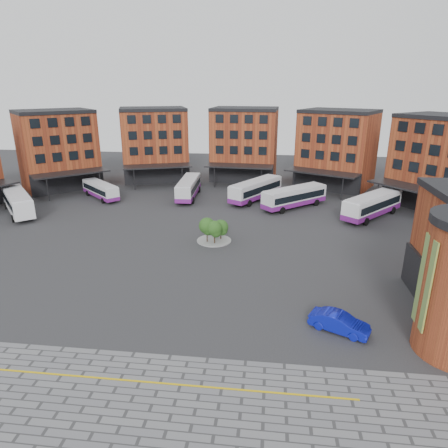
# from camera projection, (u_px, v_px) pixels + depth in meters

# --- Properties ---
(ground) EXTENTS (160.00, 160.00, 0.00)m
(ground) POSITION_uv_depth(u_px,v_px,m) (178.00, 284.00, 40.08)
(ground) COLOR #28282B
(ground) RESTS_ON ground
(yellow_line) EXTENTS (26.00, 0.15, 0.02)m
(yellow_line) POSITION_uv_depth(u_px,v_px,m) (160.00, 383.00, 26.72)
(yellow_line) COLOR gold
(yellow_line) RESTS_ON paving_zone
(main_building) EXTENTS (94.14, 42.48, 14.60)m
(main_building) POSITION_uv_depth(u_px,v_px,m) (197.00, 151.00, 74.07)
(main_building) COLOR #9C4422
(main_building) RESTS_ON ground
(tree_island) EXTENTS (4.40, 4.40, 3.27)m
(tree_island) POSITION_uv_depth(u_px,v_px,m) (214.00, 229.00, 50.18)
(tree_island) COLOR gray
(tree_island) RESTS_ON ground
(bus_a) EXTENTS (10.05, 11.03, 3.44)m
(bus_a) POSITION_uv_depth(u_px,v_px,m) (18.00, 201.00, 61.22)
(bus_a) COLOR white
(bus_a) RESTS_ON ground
(bus_b) EXTENTS (8.92, 8.53, 2.83)m
(bus_b) POSITION_uv_depth(u_px,v_px,m) (100.00, 190.00, 69.79)
(bus_b) COLOR white
(bus_b) RESTS_ON ground
(bus_c) EXTENTS (3.30, 11.86, 3.32)m
(bus_c) POSITION_uv_depth(u_px,v_px,m) (188.00, 188.00, 70.24)
(bus_c) COLOR silver
(bus_c) RESTS_ON ground
(bus_d) EXTENTS (8.90, 11.98, 3.48)m
(bus_d) POSITION_uv_depth(u_px,v_px,m) (256.00, 190.00, 68.57)
(bus_d) COLOR silver
(bus_d) RESTS_ON ground
(bus_e) EXTENTS (10.73, 9.97, 3.36)m
(bus_e) POSITION_uv_depth(u_px,v_px,m) (294.00, 197.00, 64.34)
(bus_e) COLOR silver
(bus_e) RESTS_ON ground
(bus_f) EXTENTS (10.42, 11.24, 3.52)m
(bus_f) POSITION_uv_depth(u_px,v_px,m) (372.00, 205.00, 59.64)
(bus_f) COLOR white
(bus_f) RESTS_ON ground
(blue_car) EXTENTS (5.03, 3.57, 1.58)m
(blue_car) POSITION_uv_depth(u_px,v_px,m) (339.00, 323.00, 32.17)
(blue_car) COLOR #0D17B2
(blue_car) RESTS_ON ground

